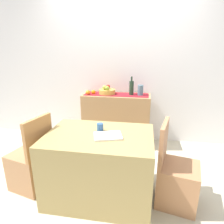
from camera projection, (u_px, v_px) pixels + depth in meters
ground_plane at (109, 174)px, 2.66m from camera, size 6.40×6.40×0.02m
room_wall_rear at (121, 64)px, 3.35m from camera, size 6.40×0.06×2.70m
sideboard_console at (116, 119)px, 3.40m from camera, size 1.11×0.42×0.87m
table_runner at (116, 94)px, 3.26m from camera, size 1.04×0.32×0.01m
fruit_bowl at (107, 92)px, 3.27m from camera, size 0.27×0.27×0.07m
apple_rear at (107, 88)px, 3.19m from camera, size 0.07×0.07×0.07m
apple_center at (108, 87)px, 3.29m from camera, size 0.07×0.07×0.07m
apple_left at (105, 87)px, 3.24m from camera, size 0.07×0.07×0.07m
wine_bottle at (131, 88)px, 3.19m from camera, size 0.07×0.07×0.30m
ceramic_vase at (140, 90)px, 3.18m from camera, size 0.09×0.09×0.17m
orange_loose_mid at (93, 92)px, 3.28m from camera, size 0.07×0.07×0.07m
orange_loose_near_bowl at (88, 92)px, 3.24m from camera, size 0.07×0.07×0.07m
dining_table at (100, 165)px, 2.19m from camera, size 1.12×0.79×0.74m
open_book at (108, 136)px, 2.02m from camera, size 0.33×0.28×0.02m
coffee_cup at (100, 127)px, 2.15m from camera, size 0.07×0.07×0.09m
chair_near_window at (32, 167)px, 2.34m from camera, size 0.48×0.48×0.90m
chair_by_corner at (176, 181)px, 2.09m from camera, size 0.48×0.48×0.90m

